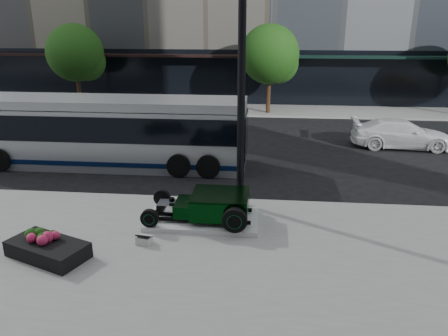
# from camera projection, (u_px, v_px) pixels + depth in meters

# --- Properties ---
(ground) EXTENTS (120.00, 120.00, 0.00)m
(ground) POSITION_uv_depth(u_px,v_px,m) (241.00, 182.00, 17.16)
(ground) COLOR black
(ground) RESTS_ON ground
(sidewalk_far) EXTENTS (70.00, 4.00, 0.12)m
(sidewalk_far) POSITION_uv_depth(u_px,v_px,m) (253.00, 110.00, 30.32)
(sidewalk_far) COLOR gray
(sidewalk_far) RESTS_ON ground
(street_trees) EXTENTS (29.80, 3.80, 5.70)m
(street_trees) POSITION_uv_depth(u_px,v_px,m) (272.00, 57.00, 28.14)
(street_trees) COLOR black
(street_trees) RESTS_ON sidewalk_far
(display_plinth) EXTENTS (3.40, 1.80, 0.15)m
(display_plinth) POSITION_uv_depth(u_px,v_px,m) (203.00, 219.00, 13.47)
(display_plinth) COLOR silver
(display_plinth) RESTS_ON sidewalk_near
(hot_rod) EXTENTS (3.22, 2.00, 0.81)m
(hot_rod) POSITION_uv_depth(u_px,v_px,m) (213.00, 205.00, 13.28)
(hot_rod) COLOR black
(hot_rod) RESTS_ON display_plinth
(info_plaque) EXTENTS (0.45, 0.37, 0.31)m
(info_plaque) POSITION_uv_depth(u_px,v_px,m) (144.00, 240.00, 12.14)
(info_plaque) COLOR silver
(info_plaque) RESTS_ON sidewalk_near
(lamppost) EXTENTS (0.44, 0.44, 8.08)m
(lamppost) POSITION_uv_depth(u_px,v_px,m) (241.00, 94.00, 13.52)
(lamppost) COLOR black
(lamppost) RESTS_ON sidewalk_near
(flower_planter) EXTENTS (2.36, 1.76, 0.69)m
(flower_planter) POSITION_uv_depth(u_px,v_px,m) (48.00, 248.00, 11.44)
(flower_planter) COLOR black
(flower_planter) RESTS_ON sidewalk_near
(transit_bus) EXTENTS (12.12, 2.88, 2.92)m
(transit_bus) POSITION_uv_depth(u_px,v_px,m) (106.00, 131.00, 18.73)
(transit_bus) COLOR #AAAEB4
(transit_bus) RESTS_ON ground
(white_sedan) EXTENTS (4.88, 2.21, 1.39)m
(white_sedan) POSITION_uv_depth(u_px,v_px,m) (401.00, 134.00, 21.54)
(white_sedan) COLOR white
(white_sedan) RESTS_ON ground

